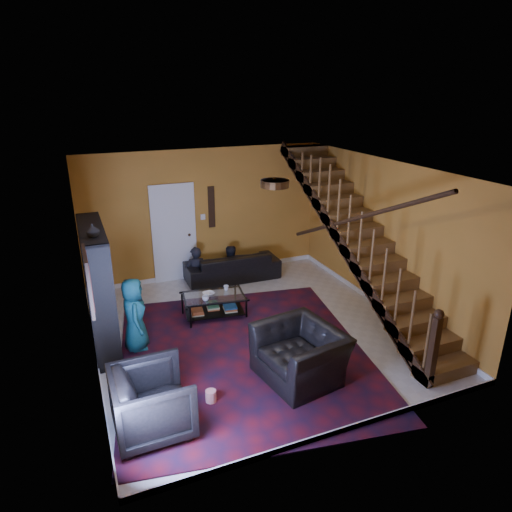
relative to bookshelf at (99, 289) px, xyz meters
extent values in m
plane|color=beige|center=(2.40, -0.60, -0.96)|extent=(5.50, 5.50, 0.00)
plane|color=#C27C2B|center=(2.40, 2.15, 0.44)|extent=(5.20, 0.00, 5.20)
plane|color=#C27C2B|center=(2.40, -3.35, 0.44)|extent=(5.20, 0.00, 5.20)
plane|color=#C27C2B|center=(-0.20, -0.60, 0.44)|extent=(0.00, 5.50, 5.50)
plane|color=#C27C2B|center=(5.00, -0.60, 0.44)|extent=(0.00, 5.50, 5.50)
plane|color=white|center=(2.40, -0.60, 1.84)|extent=(5.50, 5.50, 0.00)
cube|color=silver|center=(2.40, 2.14, -0.91)|extent=(5.20, 0.02, 0.10)
cube|color=silver|center=(-0.19, -0.60, -0.91)|extent=(0.02, 5.50, 0.10)
cube|color=#C27C2B|center=(4.53, -0.60, 0.36)|extent=(0.95, 4.92, 2.83)
cube|color=black|center=(4.07, -0.60, 0.44)|extent=(0.04, 5.02, 3.02)
cylinder|color=black|center=(4.10, -0.60, 0.89)|extent=(0.07, 4.20, 2.44)
cube|color=black|center=(4.10, -3.00, -0.41)|extent=(0.10, 0.10, 1.10)
cube|color=black|center=(0.00, 0.00, 0.04)|extent=(0.35, 1.80, 2.00)
cube|color=black|center=(0.00, 0.00, -0.56)|extent=(0.35, 1.72, 0.03)
cube|color=black|center=(0.00, 0.00, 0.20)|extent=(0.35, 1.72, 0.03)
cube|color=silver|center=(1.70, 2.12, 0.06)|extent=(0.82, 0.05, 2.05)
cube|color=maroon|center=(-0.17, -1.50, 0.79)|extent=(0.04, 0.74, 0.74)
cube|color=black|center=(2.55, 2.13, 0.59)|extent=(0.14, 0.03, 0.90)
cylinder|color=#3F2814|center=(2.40, -1.40, 1.78)|extent=(0.40, 0.40, 0.10)
cube|color=#4C0D16|center=(1.98, -1.24, -0.95)|extent=(4.43, 4.87, 0.02)
imported|color=black|center=(2.85, 1.70, -0.67)|extent=(2.06, 0.85, 0.59)
imported|color=black|center=(0.35, -2.39, -0.54)|extent=(0.95, 0.92, 0.85)
imported|color=black|center=(2.52, -2.10, -0.58)|extent=(1.22, 1.34, 0.77)
imported|color=black|center=(2.04, 1.75, -0.77)|extent=(0.49, 0.35, 1.28)
imported|color=black|center=(2.81, 1.75, -0.81)|extent=(0.59, 0.47, 1.20)
imported|color=#1C5B6A|center=(0.45, -0.40, -0.35)|extent=(0.43, 0.62, 1.22)
cube|color=black|center=(1.42, -0.12, -0.76)|extent=(0.03, 0.03, 0.41)
cube|color=black|center=(2.47, -0.12, -0.76)|extent=(0.03, 0.03, 0.41)
cube|color=black|center=(1.42, 0.46, -0.76)|extent=(0.03, 0.03, 0.41)
cube|color=black|center=(2.47, 0.46, -0.76)|extent=(0.03, 0.03, 0.41)
cube|color=black|center=(1.94, 0.17, -0.85)|extent=(1.12, 0.74, 0.02)
cube|color=silver|center=(1.94, 0.17, -0.55)|extent=(1.19, 0.80, 0.02)
imported|color=#999999|center=(1.75, 0.03, -0.49)|extent=(0.16, 0.16, 0.10)
imported|color=#999999|center=(2.23, 0.31, -0.50)|extent=(0.12, 0.12, 0.09)
imported|color=#999999|center=(1.86, 0.22, -0.52)|extent=(0.25, 0.25, 0.05)
imported|color=#999999|center=(0.00, -0.50, 1.13)|extent=(0.18, 0.18, 0.19)
cylinder|color=red|center=(1.15, -2.15, -0.86)|extent=(0.18, 0.18, 0.17)
camera|label=1|loc=(-0.23, -7.06, 3.06)|focal=32.00mm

